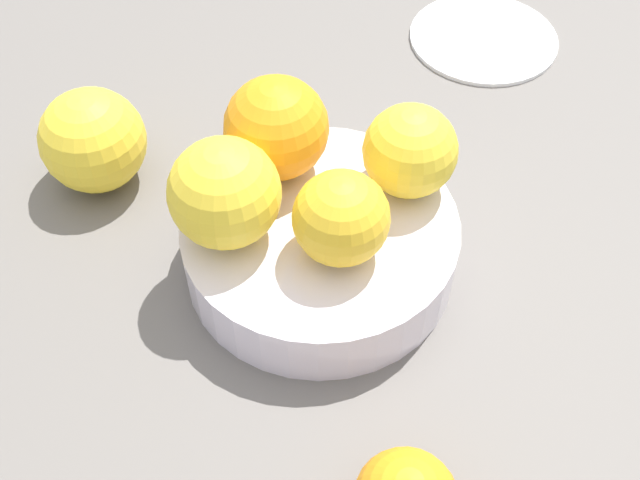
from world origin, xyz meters
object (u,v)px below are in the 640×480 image
Objects in this scene: orange_in_bowl_0 at (276,128)px; orange_in_bowl_3 at (224,193)px; orange_in_bowl_1 at (341,218)px; orange_loose_1 at (93,140)px; fruit_bowl at (320,245)px; orange_in_bowl_2 at (410,151)px; side_plate at (484,36)px.

orange_in_bowl_0 is 0.99× the size of orange_in_bowl_3.
orange_in_bowl_1 is 22.64cm from orange_loose_1.
orange_in_bowl_3 is (0.52, 6.36, 6.33)cm from fruit_bowl.
orange_in_bowl_0 reaches higher than orange_loose_1.
orange_in_bowl_2 is 25.03cm from orange_loose_1.
orange_in_bowl_1 is 0.96× the size of orange_in_bowl_2.
orange_loose_1 is at bearing 67.15° from orange_in_bowl_2.
fruit_bowl reaches higher than side_plate.
orange_in_bowl_0 reaches higher than fruit_bowl.
orange_in_bowl_2 is at bearing -81.38° from orange_in_bowl_3.
orange_in_bowl_2 is at bearing -112.02° from orange_in_bowl_0.
orange_in_bowl_2 is 26.70cm from side_plate.
orange_in_bowl_2 is at bearing 147.43° from side_plate.
orange_in_bowl_0 is 30.05cm from side_plate.
orange_in_bowl_0 reaches higher than orange_in_bowl_1.
orange_in_bowl_3 reaches higher than fruit_bowl.
side_plate is (11.94, -36.53, -3.78)cm from orange_loose_1.
orange_loose_1 reaches higher than side_plate.
orange_in_bowl_1 is (-8.74, -2.95, -0.54)cm from orange_in_bowl_0.
orange_in_bowl_2 reaches higher than orange_in_bowl_1.
orange_loose_1 is (11.61, 9.50, -4.40)cm from orange_in_bowl_3.
side_plate is at bearing -32.57° from orange_in_bowl_2.
orange_in_bowl_1 reaches higher than side_plate.
orange_in_bowl_1 is 0.46× the size of side_plate.
orange_in_bowl_0 is 7.11cm from orange_in_bowl_3.
orange_loose_1 is (14.71, 16.78, -3.84)cm from orange_in_bowl_1.
orange_loose_1 is at bearing 48.75° from orange_in_bowl_1.
orange_in_bowl_1 reaches higher than orange_loose_1.
orange_in_bowl_1 is at bearing 143.45° from side_plate.
fruit_bowl is at bearing -127.44° from orange_loose_1.
fruit_bowl is 31.79cm from side_plate.
fruit_bowl is 9.04cm from orange_in_bowl_0.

